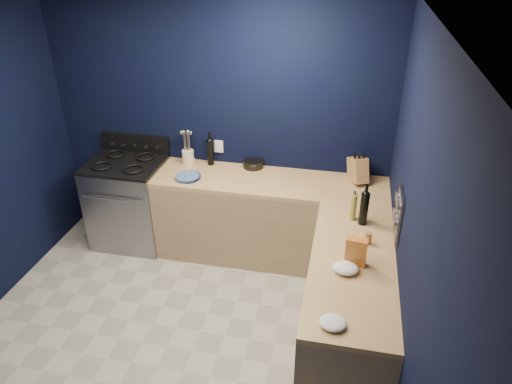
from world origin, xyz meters
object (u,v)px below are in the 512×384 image
(knife_block, at_px, (358,170))
(plate_stack, at_px, (187,177))
(gas_range, at_px, (130,203))
(crouton_bag, at_px, (356,252))
(utensil_crock, at_px, (188,157))

(knife_block, bearing_deg, plate_stack, 165.56)
(gas_range, height_order, knife_block, knife_block)
(crouton_bag, bearing_deg, plate_stack, 154.87)
(utensil_crock, bearing_deg, gas_range, -161.73)
(plate_stack, bearing_deg, knife_block, 9.85)
(plate_stack, bearing_deg, utensil_crock, 107.07)
(utensil_crock, distance_m, knife_block, 1.74)
(utensil_crock, height_order, knife_block, knife_block)
(gas_range, height_order, crouton_bag, crouton_bag)
(gas_range, bearing_deg, utensil_crock, 18.27)
(utensil_crock, bearing_deg, knife_block, -1.07)
(plate_stack, distance_m, utensil_crock, 0.34)
(plate_stack, bearing_deg, gas_range, 171.23)
(gas_range, distance_m, knife_block, 2.44)
(utensil_crock, xyz_separation_m, crouton_bag, (1.75, -1.37, 0.03))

